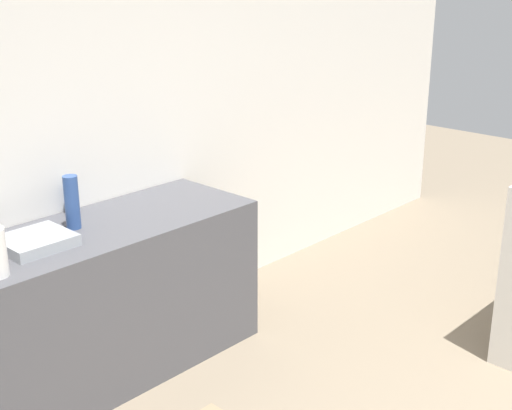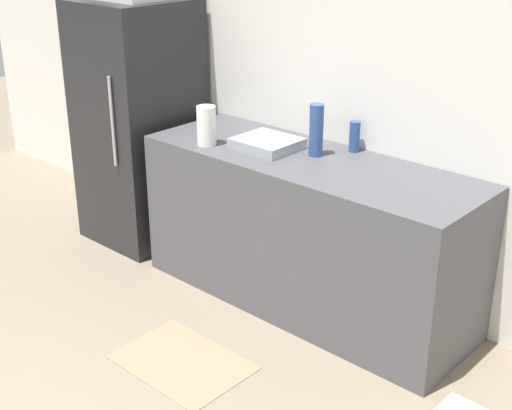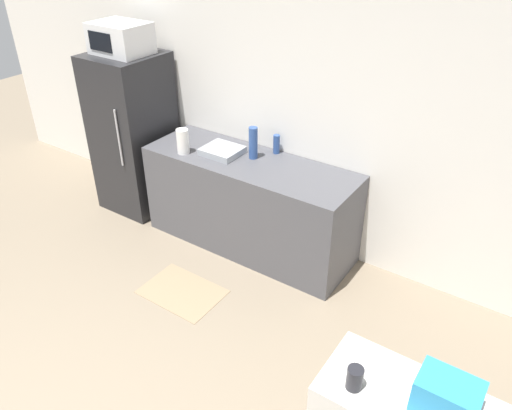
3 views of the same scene
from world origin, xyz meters
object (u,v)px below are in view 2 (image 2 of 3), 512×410
refrigerator (139,123)px  paper_towel_roll (206,126)px  bottle_short (355,136)px  bottle_tall (316,130)px

refrigerator → paper_towel_roll: refrigerator is taller
bottle_short → paper_towel_roll: size_ratio=0.77×
bottle_short → paper_towel_roll: (-0.71, -0.48, 0.03)m
refrigerator → paper_towel_roll: (0.84, -0.17, 0.19)m
bottle_short → paper_towel_roll: bearing=-146.0°
refrigerator → bottle_tall: (1.43, 0.10, 0.22)m
refrigerator → bottle_short: bearing=11.1°
refrigerator → bottle_tall: 1.45m
bottle_tall → paper_towel_roll: bottle_tall is taller
refrigerator → bottle_short: 1.59m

